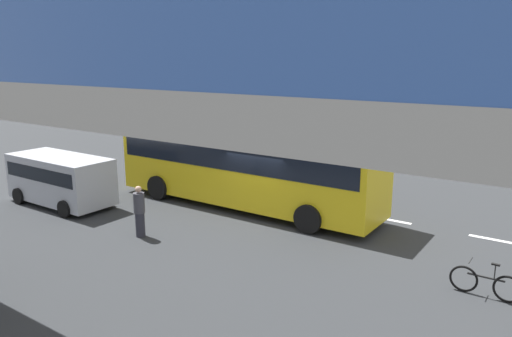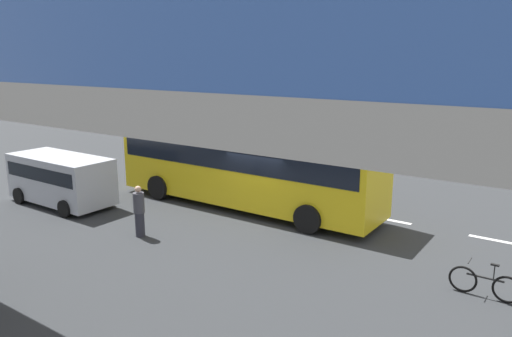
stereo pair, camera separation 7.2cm
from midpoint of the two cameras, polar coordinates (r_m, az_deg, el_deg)
ground at (r=19.05m, az=1.23°, el=-5.51°), size 80.00×80.00×0.00m
city_bus at (r=19.72m, az=-1.31°, el=0.80°), size 11.54×2.85×3.15m
parked_van at (r=21.71m, az=-21.81°, el=-0.91°), size 4.80×2.17×2.05m
bicycle_black at (r=14.05m, az=25.35°, el=-12.11°), size 1.77×0.44×0.96m
pedestrian at (r=17.10m, az=-13.41°, el=-4.93°), size 0.38×0.38×1.79m
traffic_sign at (r=23.53m, az=3.41°, el=2.79°), size 0.08×0.60×2.80m
lane_dash_leftmost at (r=18.42m, az=26.85°, el=-7.61°), size 2.00×0.20×0.01m
lane_dash_left at (r=19.26m, az=15.00°, el=-5.75°), size 2.00×0.20×0.01m
lane_dash_centre at (r=20.85m, az=4.61°, el=-3.90°), size 2.00×0.20×0.01m
lane_dash_right at (r=23.03m, az=-4.02°, el=-2.26°), size 2.00×0.20×0.01m
lane_dash_rightmost at (r=25.65m, az=-11.01°, el=-0.89°), size 2.00×0.20×0.01m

